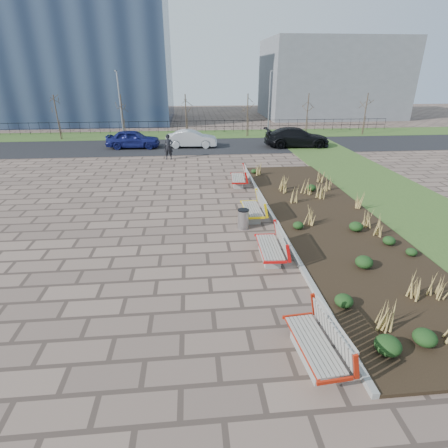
{
  "coord_description": "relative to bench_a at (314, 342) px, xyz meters",
  "views": [
    {
      "loc": [
        0.41,
        -8.71,
        6.09
      ],
      "look_at": [
        1.5,
        3.0,
        0.9
      ],
      "focal_mm": 28.0,
      "sensor_mm": 36.0,
      "label": 1
    }
  ],
  "objects": [
    {
      "name": "building_glass",
      "position": [
        -25.0,
        42.82,
        7.0
      ],
      "size": [
        40.0,
        14.0,
        15.0
      ],
      "primitive_type": "cube",
      "color": "#192338",
      "rests_on": "ground"
    },
    {
      "name": "tree_c",
      "position": [
        -3.0,
        29.32,
        1.54
      ],
      "size": [
        1.4,
        1.4,
        4.0
      ],
      "primitive_type": null,
      "color": "#4C3D2D",
      "rests_on": "grass_verge_far"
    },
    {
      "name": "litter_bin",
      "position": [
        -0.56,
        7.32,
        -0.09
      ],
      "size": [
        0.46,
        0.46,
        0.82
      ],
      "primitive_type": "cylinder",
      "color": "#B2B2B7",
      "rests_on": "ground"
    },
    {
      "name": "grass_verge_far",
      "position": [
        -3.0,
        30.82,
        -0.48
      ],
      "size": [
        80.0,
        5.0,
        0.04
      ],
      "primitive_type": "cube",
      "color": "#33511E",
      "rests_on": "ground"
    },
    {
      "name": "tree_b",
      "position": [
        -9.0,
        29.32,
        1.54
      ],
      "size": [
        1.4,
        1.4,
        4.0
      ],
      "primitive_type": null,
      "color": "#4C3D2D",
      "rests_on": "grass_verge_far"
    },
    {
      "name": "tree_e",
      "position": [
        9.0,
        29.32,
        1.54
      ],
      "size": [
        1.4,
        1.4,
        4.0
      ],
      "primitive_type": null,
      "color": "#4C3D2D",
      "rests_on": "grass_verge_far"
    },
    {
      "name": "tree_d",
      "position": [
        3.0,
        29.32,
        1.54
      ],
      "size": [
        1.4,
        1.4,
        4.0
      ],
      "primitive_type": null,
      "color": "#4C3D2D",
      "rests_on": "grass_verge_far"
    },
    {
      "name": "tree_a",
      "position": [
        -15.0,
        29.32,
        1.54
      ],
      "size": [
        1.4,
        1.4,
        4.0
      ],
      "primitive_type": null,
      "color": "#4C3D2D",
      "rests_on": "grass_verge_far"
    },
    {
      "name": "ground",
      "position": [
        -3.0,
        2.82,
        -0.5
      ],
      "size": [
        120.0,
        120.0,
        0.0
      ],
      "primitive_type": "plane",
      "color": "#735C4F",
      "rests_on": "ground"
    },
    {
      "name": "lamp_west",
      "position": [
        -9.0,
        28.82,
        2.54
      ],
      "size": [
        0.24,
        0.6,
        6.0
      ],
      "primitive_type": null,
      "color": "gray",
      "rests_on": "grass_verge_far"
    },
    {
      "name": "building_grey",
      "position": [
        17.0,
        44.82,
        4.5
      ],
      "size": [
        18.0,
        12.0,
        10.0
      ],
      "primitive_type": "cube",
      "color": "slate",
      "rests_on": "ground"
    },
    {
      "name": "road",
      "position": [
        -3.0,
        24.82,
        -0.49
      ],
      "size": [
        80.0,
        7.0,
        0.02
      ],
      "primitive_type": "cube",
      "color": "black",
      "rests_on": "ground"
    },
    {
      "name": "bench_c",
      "position": [
        0.0,
        8.42,
        0.0
      ],
      "size": [
        0.9,
        2.1,
        1.0
      ],
      "primitive_type": null,
      "rotation": [
        0.0,
        0.0,
        0.0
      ],
      "color": "yellow",
      "rests_on": "ground"
    },
    {
      "name": "planting_bed",
      "position": [
        3.25,
        7.82,
        -0.45
      ],
      "size": [
        4.5,
        18.0,
        0.1
      ],
      "primitive_type": "cube",
      "color": "black",
      "rests_on": "ground"
    },
    {
      "name": "car_black",
      "position": [
        6.44,
        23.78,
        0.32
      ],
      "size": [
        5.62,
        2.48,
        1.61
      ],
      "primitive_type": "imported",
      "rotation": [
        0.0,
        0.0,
        1.53
      ],
      "color": "black",
      "rests_on": "road"
    },
    {
      "name": "bench_b",
      "position": [
        0.0,
        4.73,
        0.0
      ],
      "size": [
        0.97,
        2.13,
        1.0
      ],
      "primitive_type": null,
      "rotation": [
        0.0,
        0.0,
        -0.03
      ],
      "color": "red",
      "rests_on": "ground"
    },
    {
      "name": "planting_curb",
      "position": [
        0.92,
        7.82,
        -0.42
      ],
      "size": [
        0.16,
        18.0,
        0.15
      ],
      "primitive_type": "cube",
      "color": "gray",
      "rests_on": "ground"
    },
    {
      "name": "bench_a",
      "position": [
        0.0,
        0.0,
        0.0
      ],
      "size": [
        1.08,
        2.17,
        1.0
      ],
      "primitive_type": null,
      "rotation": [
        0.0,
        0.0,
        0.09
      ],
      "color": "#B3200B",
      "rests_on": "ground"
    },
    {
      "name": "pedestrian",
      "position": [
        -4.28,
        20.17,
        0.41
      ],
      "size": [
        0.71,
        0.51,
        1.83
      ],
      "primitive_type": "imported",
      "rotation": [
        0.0,
        0.0,
        -0.11
      ],
      "color": "black",
      "rests_on": "ground"
    },
    {
      "name": "lamp_east",
      "position": [
        5.0,
        28.82,
        2.54
      ],
      "size": [
        0.24,
        0.6,
        6.0
      ],
      "primitive_type": null,
      "color": "gray",
      "rests_on": "grass_verge_far"
    },
    {
      "name": "grass_verge_near",
      "position": [
        8.0,
        7.82,
        -0.48
      ],
      "size": [
        5.0,
        38.0,
        0.04
      ],
      "primitive_type": "cube",
      "color": "#33511E",
      "rests_on": "ground"
    },
    {
      "name": "railing_fence",
      "position": [
        -3.0,
        32.32,
        0.14
      ],
      "size": [
        44.0,
        0.1,
        1.2
      ],
      "primitive_type": null,
      "color": "black",
      "rests_on": "grass_verge_far"
    },
    {
      "name": "tree_f",
      "position": [
        15.0,
        29.32,
        1.54
      ],
      "size": [
        1.4,
        1.4,
        4.0
      ],
      "primitive_type": null,
      "color": "#4C3D2D",
      "rests_on": "grass_verge_far"
    },
    {
      "name": "bench_d",
      "position": [
        0.0,
        13.33,
        0.0
      ],
      "size": [
        1.06,
        2.16,
        1.0
      ],
      "primitive_type": null,
      "rotation": [
        0.0,
        0.0,
        -0.08
      ],
      "color": "#B00E0B",
      "rests_on": "ground"
    },
    {
      "name": "car_blue",
      "position": [
        -7.47,
        24.53,
        0.27
      ],
      "size": [
        4.5,
        1.99,
        1.5
      ],
      "primitive_type": "imported",
      "rotation": [
        0.0,
        0.0,
        1.52
      ],
      "color": "navy",
      "rests_on": "road"
    },
    {
      "name": "car_silver",
      "position": [
        -2.55,
        24.42,
        0.23
      ],
      "size": [
        4.4,
        1.81,
        1.42
      ],
      "primitive_type": "imported",
      "rotation": [
        0.0,
        0.0,
        1.5
      ],
      "color": "#A6A9AE",
      "rests_on": "road"
    }
  ]
}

